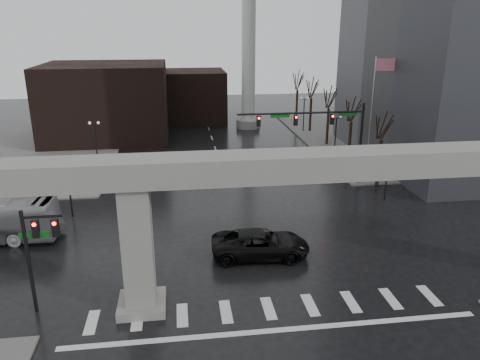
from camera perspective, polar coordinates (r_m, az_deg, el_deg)
The scene contains 22 objects.
ground at distance 27.98m, azimuth 3.09°, elevation -14.21°, with size 160.00×160.00×0.00m, color black.
sidewalk_ne at distance 68.20m, azimuth 19.25°, elevation 4.84°, with size 28.00×36.00×0.15m, color slate.
sidewalk_nw at distance 64.60m, azimuth -26.85°, elevation 3.12°, with size 28.00×36.00×0.15m, color slate.
elevated_guideway at distance 25.19m, azimuth 6.19°, elevation -0.68°, with size 48.00×2.60×8.70m.
building_far_left at distance 66.51m, azimuth -15.95°, elevation 9.17°, with size 16.00×14.00×10.00m, color black.
building_far_mid at distance 75.92m, azimuth -5.75°, elevation 10.12°, with size 10.00×10.00×8.00m, color black.
smokestack at distance 69.88m, azimuth 1.06°, elevation 17.18°, with size 3.60×3.60×30.00m.
signal_mast_arm at distance 44.98m, azimuth 10.12°, elevation 6.39°, with size 12.12×0.43×8.00m.
signal_left_pole at distance 27.14m, azimuth -23.51°, elevation -7.16°, with size 2.30×0.30×6.00m.
flagpole_assembly at distance 49.83m, azimuth 16.13°, elevation 9.13°, with size 2.06×0.12×12.00m.
lamp_right_0 at distance 42.86m, azimuth 17.62°, elevation 1.93°, with size 1.22×0.32×5.11m.
lamp_right_1 at distance 55.41m, azimuth 11.61°, elevation 6.10°, with size 1.22×0.32×5.11m.
lamp_right_2 at distance 68.53m, azimuth 7.81°, elevation 8.67°, with size 1.22×0.32×5.11m.
lamp_left_0 at distance 39.86m, azimuth -20.24°, elevation 0.41°, with size 1.22×0.32×5.11m.
lamp_left_1 at distance 53.13m, azimuth -17.23°, elevation 5.11°, with size 1.22×0.32×5.11m.
lamp_left_2 at distance 66.69m, azimuth -15.41°, elevation 7.91°, with size 1.22×0.32×5.11m.
tree_right_0 at distance 46.97m, azimuth 16.66°, elevation 2.58°, with size 1.09×1.58×7.50m.
tree_right_1 at distance 54.08m, azimuth 13.28°, elevation 5.00°, with size 1.09×1.61×7.67m.
tree_right_2 at distance 61.42m, azimuth 10.68°, elevation 6.84°, with size 1.10×1.63×7.85m.
tree_right_3 at distance 68.91m, azimuth 8.63°, elevation 8.27°, with size 1.11×1.66×8.02m.
tree_right_4 at distance 76.50m, azimuth 6.97°, elevation 9.42°, with size 1.12×1.69×8.19m.
pickup_truck at distance 32.00m, azimuth 2.52°, elevation -7.80°, with size 3.06×6.63×1.84m, color black.
Camera 1 is at (-4.59, -23.05, 15.18)m, focal length 35.00 mm.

